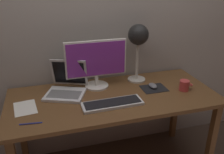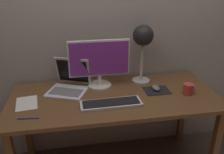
{
  "view_description": "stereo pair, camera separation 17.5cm",
  "coord_description": "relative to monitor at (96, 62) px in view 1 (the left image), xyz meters",
  "views": [
    {
      "loc": [
        -0.47,
        -1.6,
        1.62
      ],
      "look_at": [
        -0.03,
        -0.05,
        0.92
      ],
      "focal_mm": 39.02,
      "sensor_mm": 36.0,
      "label": 1
    },
    {
      "loc": [
        -0.3,
        -1.63,
        1.62
      ],
      "look_at": [
        -0.03,
        -0.05,
        0.92
      ],
      "focal_mm": 39.02,
      "sensor_mm": 36.0,
      "label": 2
    }
  ],
  "objects": [
    {
      "name": "laptop",
      "position": [
        -0.24,
        -0.03,
        -0.15
      ],
      "size": [
        0.38,
        0.38,
        0.25
      ],
      "color": "silver",
      "rests_on": "desk"
    },
    {
      "name": "mousepad",
      "position": [
        0.44,
        -0.17,
        -0.22
      ],
      "size": [
        0.2,
        0.16,
        0.0
      ],
      "primitive_type": "cube",
      "color": "black",
      "rests_on": "desk"
    },
    {
      "name": "keyboard_main",
      "position": [
        0.04,
        -0.33,
        -0.21
      ],
      "size": [
        0.44,
        0.15,
        0.03
      ],
      "color": "silver",
      "rests_on": "desk"
    },
    {
      "name": "coffee_mug",
      "position": [
        0.66,
        -0.26,
        -0.18
      ],
      "size": [
        0.11,
        0.08,
        0.08
      ],
      "color": "#CC3F3F",
      "rests_on": "desk"
    },
    {
      "name": "desk_lamp",
      "position": [
        0.36,
        0.03,
        0.16
      ],
      "size": [
        0.17,
        0.17,
        0.49
      ],
      "color": "beige",
      "rests_on": "desk"
    },
    {
      "name": "pen",
      "position": [
        -0.52,
        -0.41,
        -0.21
      ],
      "size": [
        0.14,
        0.02,
        0.01
      ],
      "primitive_type": "cylinder",
      "rotation": [
        0.0,
        1.57,
        -0.11
      ],
      "color": "#2633A5",
      "rests_on": "desk"
    },
    {
      "name": "paper_sheet_near_mouse",
      "position": [
        -0.56,
        -0.2,
        -0.22
      ],
      "size": [
        0.17,
        0.23,
        0.0
      ],
      "primitive_type": "cube",
      "rotation": [
        0.0,
        0.0,
        0.13
      ],
      "color": "white",
      "rests_on": "desk"
    },
    {
      "name": "back_wall",
      "position": [
        0.09,
        0.21,
        0.34
      ],
      "size": [
        4.8,
        0.06,
        2.6
      ],
      "primitive_type": "cube",
      "color": "#A8A099",
      "rests_on": "ground"
    },
    {
      "name": "mouse",
      "position": [
        0.44,
        -0.15,
        -0.2
      ],
      "size": [
        0.06,
        0.1,
        0.03
      ],
      "primitive_type": "ellipsoid",
      "color": "slate",
      "rests_on": "mousepad"
    },
    {
      "name": "monitor",
      "position": [
        0.0,
        0.0,
        0.0
      ],
      "size": [
        0.49,
        0.19,
        0.39
      ],
      "color": "silver",
      "rests_on": "desk"
    },
    {
      "name": "desk",
      "position": [
        0.09,
        -0.19,
        -0.3
      ],
      "size": [
        1.6,
        0.7,
        0.74
      ],
      "color": "brown",
      "rests_on": "ground"
    }
  ]
}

